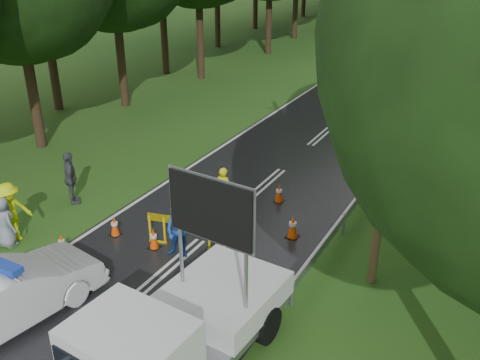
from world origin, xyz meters
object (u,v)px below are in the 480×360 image
Objects in this scene: police_sedan at (8,295)px; queue_car_first at (412,94)px; queue_car_fourth at (448,32)px; barrier at (186,225)px; civilian at (179,232)px; queue_car_second at (438,64)px; officer at (224,190)px; queue_car_third at (454,47)px; work_truck at (176,335)px.

police_sedan is 22.56m from queue_car_first.
barrier is at bearing -92.88° from queue_car_fourth.
queue_car_first is at bearing 70.08° from civilian.
queue_car_first reaches higher than queue_car_second.
civilian is at bearing 96.25° from officer.
queue_car_fourth is (3.24, 41.78, 0.00)m from police_sedan.
queue_car_third is 6.16m from queue_car_fourth.
queue_car_fourth is (-1.33, 41.32, -0.35)m from work_truck.
queue_car_third is at bearing 71.41° from barrier.
queue_car_fourth is at bearing 97.33° from queue_car_second.
queue_car_second is (0.00, 7.70, -0.01)m from queue_car_first.
queue_car_third is (-0.00, 13.70, -0.03)m from queue_car_first.
police_sedan is 0.92× the size of work_truck.
queue_car_third is (2.93, 28.46, -0.08)m from officer.
queue_car_first is (2.67, 17.75, -0.09)m from civilian.
queue_car_first is at bearing -84.21° from queue_car_third.
barrier is at bearing -95.63° from queue_car_second.
officer is at bearing 116.85° from work_truck.
work_truck reaches higher than barrier.
queue_car_first is at bearing -86.71° from queue_car_fourth.
queue_car_third is at bearing -77.63° from queue_car_fourth.
queue_car_first is 13.70m from queue_car_third.
queue_car_second is at bearing -88.92° from police_sedan.
barrier is 0.46× the size of queue_car_third.
queue_car_second reaches higher than barrier.
queue_car_fourth reaches higher than queue_car_first.
civilian reaches higher than barrier.
barrier is at bearing 125.79° from work_truck.
civilian is 17.95m from queue_car_first.
barrier is (1.89, 4.83, -0.02)m from police_sedan.
queue_car_first is 0.93× the size of queue_car_fourth.
queue_car_third is at bearing 90.67° from queue_car_second.
officer reaches higher than barrier.
officer is 28.61m from queue_car_third.
work_truck is 3.34× the size of officer.
officer is at bearing -96.78° from queue_car_second.
officer is (-0.18, 2.50, 0.04)m from barrier.
police_sedan is 2.95× the size of civilian.
civilian is at bearing -94.71° from queue_car_first.
police_sedan is at bearing -91.61° from queue_car_third.
barrier is 1.43× the size of civilian.
officer is (1.71, 7.33, 0.02)m from police_sedan.
work_truck is 41.34m from queue_car_fourth.
queue_car_first is at bearing -99.96° from officer.
work_truck reaches higher than officer.
work_truck is at bearing -84.34° from queue_car_third.
queue_car_third reaches higher than barrier.
officer is 34.49m from queue_car_fourth.
civilian is at bearing -92.72° from queue_car_fourth.
queue_car_first is 7.70m from queue_car_second.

